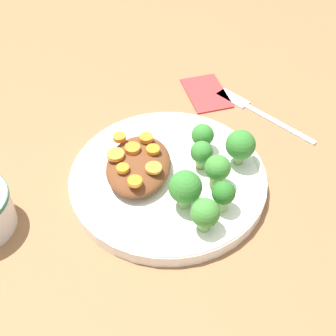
% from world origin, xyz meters
% --- Properties ---
extents(ground_plane, '(4.00, 4.00, 0.00)m').
position_xyz_m(ground_plane, '(0.00, 0.00, 0.00)').
color(ground_plane, '#8C603D').
extents(plate, '(0.29, 0.29, 0.02)m').
position_xyz_m(plate, '(0.00, 0.00, 0.01)').
color(plate, white).
rests_on(plate, ground_plane).
extents(stew_mound, '(0.12, 0.09, 0.03)m').
position_xyz_m(stew_mound, '(-0.00, 0.04, 0.03)').
color(stew_mound, brown).
rests_on(stew_mound, plate).
extents(broccoli_floret_0, '(0.04, 0.04, 0.06)m').
position_xyz_m(broccoli_floret_0, '(0.04, -0.10, 0.05)').
color(broccoli_floret_0, '#7FA85B').
rests_on(broccoli_floret_0, plate).
extents(broccoli_floret_1, '(0.03, 0.03, 0.05)m').
position_xyz_m(broccoli_floret_1, '(0.02, -0.05, 0.05)').
color(broccoli_floret_1, '#759E51').
rests_on(broccoli_floret_1, plate).
extents(broccoli_floret_2, '(0.03, 0.03, 0.05)m').
position_xyz_m(broccoli_floret_2, '(-0.05, -0.08, 0.05)').
color(broccoli_floret_2, '#7FA85B').
rests_on(broccoli_floret_2, plate).
extents(broccoli_floret_3, '(0.04, 0.04, 0.05)m').
position_xyz_m(broccoli_floret_3, '(-0.01, -0.07, 0.05)').
color(broccoli_floret_3, '#759E51').
rests_on(broccoli_floret_3, plate).
extents(broccoli_floret_4, '(0.04, 0.04, 0.05)m').
position_xyz_m(broccoli_floret_4, '(-0.09, -0.06, 0.05)').
color(broccoli_floret_4, '#759E51').
rests_on(broccoli_floret_4, plate).
extents(broccoli_floret_5, '(0.05, 0.05, 0.06)m').
position_xyz_m(broccoli_floret_5, '(-0.05, -0.03, 0.05)').
color(broccoli_floret_5, '#7FA85B').
rests_on(broccoli_floret_5, plate).
extents(broccoli_floret_6, '(0.03, 0.03, 0.05)m').
position_xyz_m(broccoli_floret_6, '(0.06, -0.05, 0.05)').
color(broccoli_floret_6, '#7FA85B').
rests_on(broccoli_floret_6, plate).
extents(carrot_slice_0, '(0.02, 0.02, 0.00)m').
position_xyz_m(carrot_slice_0, '(-0.02, 0.02, 0.05)').
color(carrot_slice_0, orange).
rests_on(carrot_slice_0, stew_mound).
extents(carrot_slice_1, '(0.02, 0.02, 0.01)m').
position_xyz_m(carrot_slice_1, '(0.02, 0.05, 0.05)').
color(carrot_slice_1, orange).
rests_on(carrot_slice_1, stew_mound).
extents(carrot_slice_2, '(0.02, 0.02, 0.01)m').
position_xyz_m(carrot_slice_2, '(0.04, 0.04, 0.05)').
color(carrot_slice_2, orange).
rests_on(carrot_slice_2, stew_mound).
extents(carrot_slice_3, '(0.02, 0.02, 0.01)m').
position_xyz_m(carrot_slice_3, '(-0.03, 0.06, 0.05)').
color(carrot_slice_3, orange).
rests_on(carrot_slice_3, stew_mound).
extents(carrot_slice_4, '(0.02, 0.02, 0.01)m').
position_xyz_m(carrot_slice_4, '(-0.05, 0.04, 0.05)').
color(carrot_slice_4, orange).
rests_on(carrot_slice_4, stew_mound).
extents(carrot_slice_5, '(0.02, 0.02, 0.01)m').
position_xyz_m(carrot_slice_5, '(0.04, 0.08, 0.05)').
color(carrot_slice_5, orange).
rests_on(carrot_slice_5, stew_mound).
extents(carrot_slice_6, '(0.03, 0.03, 0.01)m').
position_xyz_m(carrot_slice_6, '(-0.00, 0.08, 0.05)').
color(carrot_slice_6, orange).
rests_on(carrot_slice_6, stew_mound).
extents(carrot_slice_7, '(0.02, 0.02, 0.01)m').
position_xyz_m(carrot_slice_7, '(0.02, 0.02, 0.05)').
color(carrot_slice_7, orange).
rests_on(carrot_slice_7, stew_mound).
extents(fork, '(0.14, 0.17, 0.01)m').
position_xyz_m(fork, '(0.19, -0.13, 0.00)').
color(fork, silver).
rests_on(fork, ground_plane).
extents(napkin, '(0.12, 0.10, 0.01)m').
position_xyz_m(napkin, '(0.23, -0.04, 0.00)').
color(napkin, '#B73333').
rests_on(napkin, ground_plane).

